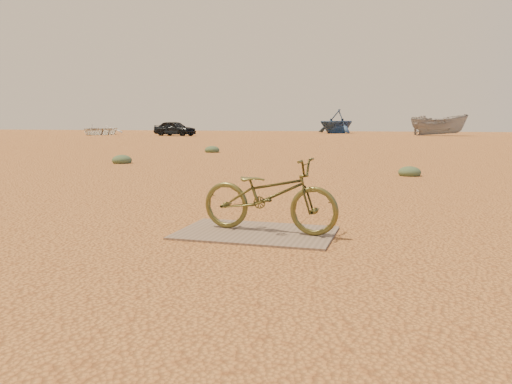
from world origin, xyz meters
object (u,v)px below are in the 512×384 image
(plywood_board, at_px, (256,233))
(boat_mid_right, at_px, (439,125))
(bicycle, at_px, (269,195))
(boat_near_left, at_px, (98,130))
(car, at_px, (175,128))
(boat_far_left, at_px, (337,121))

(plywood_board, relative_size, boat_mid_right, 0.34)
(bicycle, bearing_deg, boat_near_left, 41.61)
(boat_near_left, bearing_deg, boat_mid_right, 7.79)
(bicycle, distance_m, car, 38.81)
(boat_near_left, bearing_deg, bicycle, -56.70)
(plywood_board, height_order, boat_far_left, boat_far_left)
(bicycle, xyz_separation_m, boat_near_left, (-25.89, 35.66, 0.07))
(boat_far_left, height_order, boat_mid_right, boat_far_left)
(boat_near_left, xyz_separation_m, boat_far_left, (20.50, 12.52, 0.78))
(boat_near_left, bearing_deg, plywood_board, -56.88)
(plywood_board, bearing_deg, boat_mid_right, 83.85)
(boat_near_left, height_order, boat_mid_right, boat_mid_right)
(plywood_board, bearing_deg, bicycle, 21.75)
(boat_mid_right, bearing_deg, plywood_board, 167.31)
(boat_mid_right, bearing_deg, car, 100.34)
(bicycle, xyz_separation_m, boat_mid_right, (4.32, 41.25, 0.50))
(plywood_board, distance_m, bicycle, 0.43)
(plywood_board, relative_size, boat_near_left, 0.35)
(boat_far_left, bearing_deg, boat_mid_right, -0.39)
(bicycle, bearing_deg, boat_mid_right, -0.35)
(boat_near_left, distance_m, boat_mid_right, 30.73)
(plywood_board, relative_size, bicycle, 1.09)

